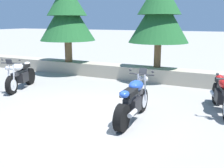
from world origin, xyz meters
TOP-DOWN VIEW (x-y plane):
  - ground_plane at (0.00, 0.00)m, footprint 120.00×120.00m
  - stone_wall at (0.00, 4.80)m, footprint 36.00×0.80m
  - motorcycle_white_near_left at (-3.57, 1.54)m, footprint 0.96×2.00m
  - motorcycle_blue_centre at (1.14, 0.46)m, footprint 0.67×2.06m
  - motorcycle_red_far_right at (3.05, 2.04)m, footprint 0.86×2.03m
  - pine_tree_far_left at (-3.68, 4.66)m, footprint 2.46×2.46m
  - pine_tree_mid_left at (0.40, 4.97)m, footprint 2.35×2.35m

SIDE VIEW (x-z plane):
  - ground_plane at x=0.00m, z-range 0.00..0.00m
  - stone_wall at x=0.00m, z-range 0.00..0.55m
  - motorcycle_white_near_left at x=-3.57m, z-range -0.10..1.07m
  - motorcycle_blue_centre at x=1.14m, z-range -0.10..1.07m
  - motorcycle_red_far_right at x=3.05m, z-range -0.10..1.07m
  - pine_tree_mid_left at x=0.40m, z-range 0.99..4.45m
  - pine_tree_far_left at x=-3.68m, z-range 0.79..4.78m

